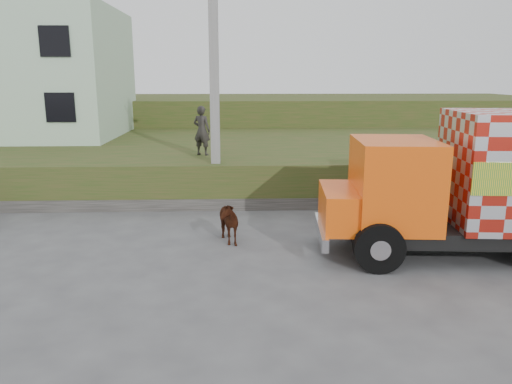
{
  "coord_description": "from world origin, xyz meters",
  "views": [
    {
      "loc": [
        -0.28,
        -11.95,
        4.34
      ],
      "look_at": [
        0.22,
        1.11,
        1.3
      ],
      "focal_mm": 35.0,
      "sensor_mm": 36.0,
      "label": 1
    }
  ],
  "objects_px": {
    "cow": "(225,221)",
    "pedestrian": "(202,131)",
    "cargo_truck": "(507,184)",
    "utility_pole": "(214,85)"
  },
  "relations": [
    {
      "from": "cargo_truck",
      "to": "utility_pole",
      "type": "bearing_deg",
      "value": 149.4
    },
    {
      "from": "cargo_truck",
      "to": "cow",
      "type": "bearing_deg",
      "value": 173.71
    },
    {
      "from": "cow",
      "to": "pedestrian",
      "type": "relative_size",
      "value": 0.77
    },
    {
      "from": "cargo_truck",
      "to": "cow",
      "type": "height_order",
      "value": "cargo_truck"
    },
    {
      "from": "utility_pole",
      "to": "pedestrian",
      "type": "relative_size",
      "value": 4.44
    },
    {
      "from": "utility_pole",
      "to": "cargo_truck",
      "type": "relative_size",
      "value": 0.98
    },
    {
      "from": "utility_pole",
      "to": "cow",
      "type": "bearing_deg",
      "value": -84.37
    },
    {
      "from": "utility_pole",
      "to": "pedestrian",
      "type": "bearing_deg",
      "value": 107.77
    },
    {
      "from": "cow",
      "to": "pedestrian",
      "type": "height_order",
      "value": "pedestrian"
    },
    {
      "from": "cargo_truck",
      "to": "cow",
      "type": "distance_m",
      "value": 7.06
    }
  ]
}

